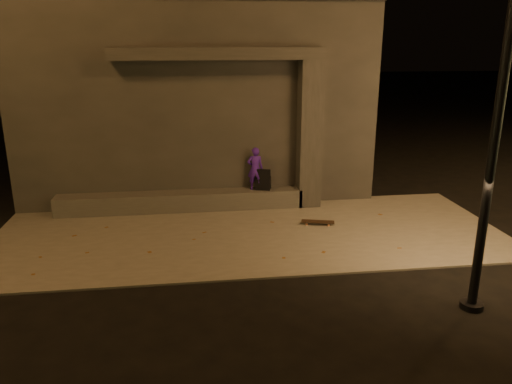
{
  "coord_description": "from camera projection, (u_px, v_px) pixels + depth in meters",
  "views": [
    {
      "loc": [
        -1.23,
        -8.11,
        4.05
      ],
      "look_at": [
        0.13,
        2.0,
        0.96
      ],
      "focal_mm": 35.0,
      "sensor_mm": 36.0,
      "label": 1
    }
  ],
  "objects": [
    {
      "name": "canopy",
      "position": [
        218.0,
        53.0,
        11.47
      ],
      "size": [
        5.0,
        0.7,
        0.28
      ],
      "primitive_type": "cube",
      "color": "#34322F",
      "rests_on": "column"
    },
    {
      "name": "skateboarder",
      "position": [
        255.0,
        169.0,
        12.33
      ],
      "size": [
        0.42,
        0.3,
        1.08
      ],
      "primitive_type": "imported",
      "rotation": [
        0.0,
        0.0,
        3.02
      ],
      "color": "#4319A6",
      "rests_on": "ledge"
    },
    {
      "name": "building",
      "position": [
        196.0,
        94.0,
        14.3
      ],
      "size": [
        9.0,
        5.1,
        5.22
      ],
      "color": "#34322F",
      "rests_on": "ground"
    },
    {
      "name": "skateboard",
      "position": [
        318.0,
        222.0,
        11.35
      ],
      "size": [
        0.77,
        0.38,
        0.08
      ],
      "rotation": [
        0.0,
        0.0,
        -0.27
      ],
      "color": "black",
      "rests_on": "sidewalk"
    },
    {
      "name": "ledge",
      "position": [
        181.0,
        201.0,
        12.32
      ],
      "size": [
        6.0,
        0.55,
        0.45
      ],
      "primitive_type": "cube",
      "color": "#4C4945",
      "rests_on": "sidewalk"
    },
    {
      "name": "sidewalk",
      "position": [
        250.0,
        233.0,
        10.92
      ],
      "size": [
        11.0,
        4.4,
        0.04
      ],
      "primitive_type": "cube",
      "color": "#68635B",
      "rests_on": "ground"
    },
    {
      "name": "column",
      "position": [
        309.0,
        135.0,
        12.27
      ],
      "size": [
        0.55,
        0.55,
        3.6
      ],
      "primitive_type": "cube",
      "color": "#34322F",
      "rests_on": "sidewalk"
    },
    {
      "name": "backpack",
      "position": [
        263.0,
        182.0,
        12.46
      ],
      "size": [
        0.44,
        0.34,
        0.54
      ],
      "rotation": [
        0.0,
        0.0,
        -0.28
      ],
      "color": "black",
      "rests_on": "ledge"
    },
    {
      "name": "ground",
      "position": [
        263.0,
        274.0,
        9.03
      ],
      "size": [
        120.0,
        120.0,
        0.0
      ],
      "primitive_type": "plane",
      "color": "black",
      "rests_on": "ground"
    },
    {
      "name": "street_lamp_0",
      "position": [
        511.0,
        27.0,
        6.67
      ],
      "size": [
        0.36,
        0.36,
        7.49
      ],
      "color": "black",
      "rests_on": "ground"
    }
  ]
}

